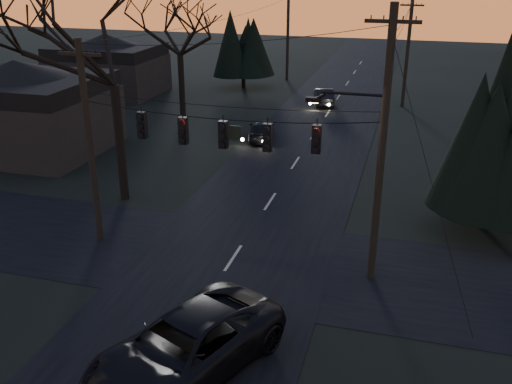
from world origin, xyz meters
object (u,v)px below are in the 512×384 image
(utility_pole_right, at_px, (370,277))
(utility_pole_left, at_px, (101,240))
(utility_pole_far_r, at_px, (402,106))
(sedan_oncoming_b, at_px, (324,97))
(utility_pole_far_l, at_px, (287,80))
(bare_tree_left, at_px, (110,35))
(suv_near, at_px, (186,347))
(evergreen_right, at_px, (498,130))
(sedan_oncoming_a, at_px, (261,130))

(utility_pole_right, height_order, utility_pole_left, utility_pole_right)
(utility_pole_far_r, xyz_separation_m, sedan_oncoming_b, (-6.30, -1.14, 0.68))
(utility_pole_right, height_order, utility_pole_far_l, utility_pole_right)
(bare_tree_left, height_order, sedan_oncoming_b, bare_tree_left)
(utility_pole_far_r, distance_m, suv_near, 35.24)
(utility_pole_far_r, bearing_deg, evergreen_right, -78.70)
(suv_near, bearing_deg, utility_pole_right, 79.25)
(utility_pole_right, distance_m, utility_pole_left, 11.50)
(suv_near, distance_m, sedan_oncoming_b, 33.80)
(sedan_oncoming_a, bearing_deg, utility_pole_right, 106.46)
(utility_pole_left, bearing_deg, bare_tree_left, 104.75)
(utility_pole_far_r, bearing_deg, utility_pole_right, -90.00)
(utility_pole_right, xyz_separation_m, sedan_oncoming_b, (-6.30, 26.86, 0.68))
(bare_tree_left, height_order, sedan_oncoming_a, bare_tree_left)
(bare_tree_left, bearing_deg, utility_pole_far_r, 61.79)
(utility_pole_right, xyz_separation_m, utility_pole_left, (-11.50, 0.00, 0.00))
(utility_pole_far_l, distance_m, suv_near, 43.45)
(utility_pole_far_r, height_order, sedan_oncoming_b, utility_pole_far_r)
(utility_pole_left, bearing_deg, sedan_oncoming_b, 79.04)
(sedan_oncoming_b, bearing_deg, bare_tree_left, 60.54)
(bare_tree_left, distance_m, suv_near, 15.58)
(utility_pole_right, bearing_deg, utility_pole_far_l, 107.72)
(evergreen_right, height_order, sedan_oncoming_a, evergreen_right)
(utility_pole_far_l, bearing_deg, bare_tree_left, -92.10)
(utility_pole_far_r, relative_size, sedan_oncoming_a, 2.13)
(utility_pole_far_l, bearing_deg, utility_pole_right, -72.28)
(utility_pole_far_l, relative_size, sedan_oncoming_a, 2.00)
(utility_pole_right, relative_size, sedan_oncoming_a, 2.50)
(utility_pole_far_l, height_order, sedan_oncoming_b, utility_pole_far_l)
(utility_pole_right, height_order, suv_near, utility_pole_right)
(bare_tree_left, bearing_deg, suv_near, -54.87)
(utility_pole_right, relative_size, bare_tree_left, 0.87)
(sedan_oncoming_a, xyz_separation_m, sedan_oncoming_b, (2.40, 10.84, -0.00))
(utility_pole_left, xyz_separation_m, sedan_oncoming_b, (5.20, 26.86, 0.68))
(utility_pole_far_r, xyz_separation_m, sedan_oncoming_a, (-8.70, -11.99, 0.68))
(sedan_oncoming_b, bearing_deg, sedan_oncoming_a, 63.88)
(utility_pole_far_l, relative_size, sedan_oncoming_b, 1.94)
(bare_tree_left, relative_size, sedan_oncoming_b, 2.79)
(utility_pole_far_r, height_order, suv_near, utility_pole_far_r)
(bare_tree_left, relative_size, suv_near, 1.80)
(sedan_oncoming_a, bearing_deg, bare_tree_left, 59.11)
(sedan_oncoming_a, bearing_deg, utility_pole_far_r, -138.03)
(utility_pole_far_r, distance_m, utility_pole_far_l, 14.01)
(bare_tree_left, relative_size, sedan_oncoming_a, 2.89)
(utility_pole_far_l, bearing_deg, utility_pole_far_r, -34.82)
(utility_pole_left, bearing_deg, evergreen_right, 19.86)
(utility_pole_left, relative_size, evergreen_right, 1.07)
(utility_pole_far_l, xyz_separation_m, evergreen_right, (15.94, -30.24, 4.56))
(evergreen_right, bearing_deg, utility_pole_right, -127.65)
(utility_pole_left, xyz_separation_m, sedan_oncoming_a, (2.80, 16.01, 0.68))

